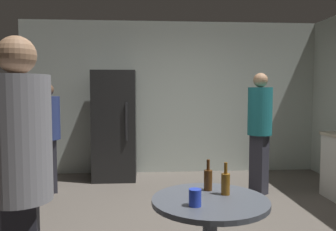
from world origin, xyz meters
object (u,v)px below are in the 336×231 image
Objects in this scene: beer_bottle_brown at (208,179)px; person_in_white_shirt at (1,147)px; refrigerator at (115,125)px; beer_bottle_amber at (226,183)px; foreground_table at (210,214)px; person_in_teal_shirt at (260,124)px; plastic_cup_blue at (195,198)px; person_in_navy_shirt at (48,129)px; person_in_gray_shirt at (20,170)px.

person_in_white_shirt is (-1.82, 0.85, 0.12)m from beer_bottle_brown.
refrigerator is at bearing 106.49° from beer_bottle_brown.
person_in_white_shirt reaches higher than beer_bottle_amber.
refrigerator is 3.56m from foreground_table.
person_in_teal_shirt is at bearing 65.66° from beer_bottle_amber.
person_in_white_shirt is (-1.67, 1.19, 0.15)m from plastic_cup_blue.
person_in_white_shirt is 1.02× the size of person_in_navy_shirt.
foreground_table is at bearing -146.38° from beer_bottle_amber.
refrigerator is 16.36× the size of plastic_cup_blue.
person_in_navy_shirt is 0.90× the size of person_in_gray_shirt.
beer_bottle_brown is 2.09× the size of plastic_cup_blue.
person_in_teal_shirt is at bearing 43.67° from person_in_white_shirt.
beer_bottle_brown is (-0.10, 0.11, 0.00)m from beer_bottle_amber.
person_in_gray_shirt is at bearing 14.08° from person_in_teal_shirt.
beer_bottle_brown reaches higher than foreground_table.
foreground_table is 0.51× the size of person_in_navy_shirt.
beer_bottle_amber reaches higher than foreground_table.
plastic_cup_blue is 0.06× the size of person_in_gray_shirt.
foreground_table is at bearing -74.76° from refrigerator.
foreground_table is 3.48× the size of beer_bottle_amber.
person_in_white_shirt is (-1.80, 1.05, 0.31)m from foreground_table.
plastic_cup_blue is at bearing -77.23° from refrigerator.
person_in_gray_shirt is (-1.25, -0.44, 0.22)m from beer_bottle_amber.
beer_bottle_brown is 0.14× the size of person_in_white_shirt.
refrigerator is 3.37m from beer_bottle_brown.
refrigerator is 1.14× the size of person_in_navy_shirt.
refrigerator is 2.34m from person_in_teal_shirt.
person_in_gray_shirt is (-0.19, -3.78, 0.13)m from refrigerator.
plastic_cup_blue is 0.06× the size of person_in_teal_shirt.
foreground_table is 0.24m from beer_bottle_amber.
refrigerator is 2.25× the size of foreground_table.
person_in_white_shirt reaches higher than plastic_cup_blue.
beer_bottle_brown is 1.29m from person_in_gray_shirt.
beer_bottle_brown is (0.02, 0.20, 0.19)m from foreground_table.
foreground_table is at bearing -11.34° from person_in_white_shirt.
refrigerator is 2.53m from person_in_white_shirt.
person_in_navy_shirt is (-1.82, 2.69, 0.29)m from foreground_table.
refrigerator is 1.15m from person_in_navy_shirt.
person_in_white_shirt is 1.56m from person_in_gray_shirt.
beer_bottle_brown is at bearing 12.95° from person_in_gray_shirt.
beer_bottle_brown is 0.15× the size of person_in_navy_shirt.
plastic_cup_blue is at bearing 26.66° from person_in_teal_shirt.
person_in_gray_shirt is (-2.31, -2.79, 0.02)m from person_in_teal_shirt.
person_in_gray_shirt is at bearing -160.47° from beer_bottle_amber.
beer_bottle_brown is 2.01m from person_in_white_shirt.
plastic_cup_blue is at bearing 16.02° from person_in_navy_shirt.
person_in_white_shirt is (-1.93, 0.96, 0.12)m from beer_bottle_amber.
person_in_white_shirt is at bearing 153.45° from beer_bottle_amber.
refrigerator is 3.79m from person_in_gray_shirt.
beer_bottle_brown is at bearing 26.17° from person_in_teal_shirt.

